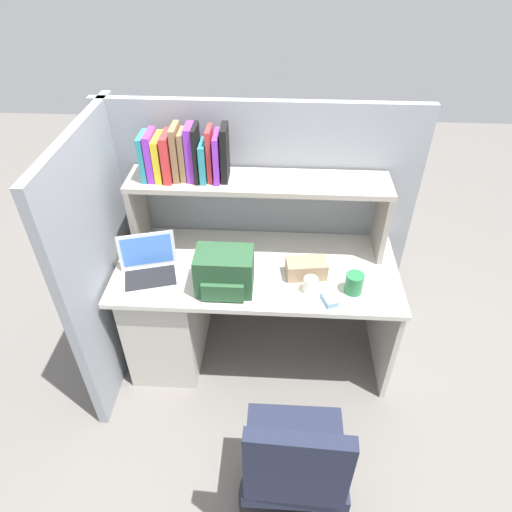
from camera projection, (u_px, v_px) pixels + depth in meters
ground_plane at (256, 350)px, 3.05m from camera, size 8.00×8.00×0.00m
desk at (194, 305)px, 2.81m from camera, size 1.60×0.70×0.73m
cubicle_partition_rear at (260, 223)px, 2.86m from camera, size 1.84×0.05×1.55m
cubicle_partition_left at (105, 261)px, 2.56m from camera, size 0.05×1.06×1.55m
overhead_hutch at (259, 195)px, 2.53m from camera, size 1.44×0.28×0.45m
reference_books_on_shelf at (184, 155)px, 2.40m from camera, size 0.46×0.19×0.30m
laptop at (149, 268)px, 2.51m from camera, size 0.37×0.32×0.22m
backpack at (224, 272)px, 2.38m from camera, size 0.30×0.23×0.23m
computer_mouse at (329, 299)px, 2.36m from camera, size 0.09×0.12×0.03m
paper_cup at (310, 285)px, 2.41m from camera, size 0.08×0.08×0.09m
tissue_box at (306, 268)px, 2.50m from camera, size 0.23×0.15×0.10m
snack_canister at (354, 283)px, 2.40m from camera, size 0.10×0.10×0.11m
office_chair at (294, 473)px, 2.01m from camera, size 0.52×0.52×0.93m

